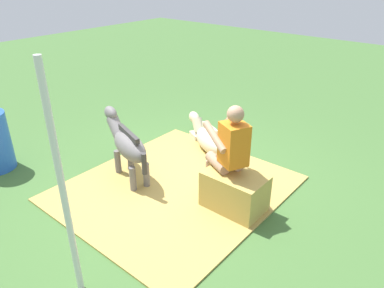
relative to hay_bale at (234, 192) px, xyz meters
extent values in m
plane|color=#426B33|center=(0.98, -0.02, -0.25)|extent=(24.00, 24.00, 0.00)
cube|color=tan|center=(0.88, 0.14, -0.24)|extent=(2.61, 2.91, 0.02)
cube|color=tan|center=(0.00, 0.00, 0.00)|extent=(0.76, 0.49, 0.51)
cylinder|color=tan|center=(0.27, 0.00, 0.32)|extent=(0.42, 0.30, 0.14)
cylinder|color=tan|center=(0.45, -0.08, 0.00)|extent=(0.11, 0.11, 0.51)
cube|color=black|center=(0.45, -0.08, -0.22)|extent=(0.24, 0.18, 0.06)
cylinder|color=tan|center=(0.19, -0.18, 0.32)|extent=(0.42, 0.30, 0.14)
cylinder|color=tan|center=(0.37, -0.26, 0.00)|extent=(0.11, 0.11, 0.51)
cube|color=black|center=(0.37, -0.26, -0.22)|extent=(0.24, 0.18, 0.06)
cube|color=orange|center=(0.05, 0.00, 0.65)|extent=(0.39, 0.38, 0.52)
cylinder|color=tan|center=(0.28, 0.07, 0.70)|extent=(0.49, 0.30, 0.26)
cylinder|color=tan|center=(0.14, -0.22, 0.70)|extent=(0.49, 0.30, 0.26)
sphere|color=tan|center=(0.05, 0.00, 1.03)|extent=(0.20, 0.20, 0.20)
ellipsoid|color=slate|center=(1.51, 0.36, 0.29)|extent=(0.90, 0.57, 0.34)
cylinder|color=slate|center=(1.81, 0.37, -0.07)|extent=(0.09, 0.09, 0.37)
cylinder|color=slate|center=(1.74, 0.18, -0.07)|extent=(0.09, 0.09, 0.37)
cylinder|color=slate|center=(1.28, 0.55, -0.07)|extent=(0.09, 0.09, 0.37)
cylinder|color=slate|center=(1.21, 0.36, -0.07)|extent=(0.09, 0.09, 0.37)
cylinder|color=slate|center=(1.98, 0.20, 0.39)|extent=(0.40, 0.29, 0.33)
ellipsoid|color=slate|center=(2.15, 0.14, 0.55)|extent=(0.35, 0.25, 0.20)
cube|color=#3A3838|center=(1.51, 0.36, 0.48)|extent=(0.59, 0.25, 0.08)
cylinder|color=#3A3838|center=(1.07, 0.51, 0.24)|extent=(0.07, 0.07, 0.30)
ellipsoid|color=beige|center=(1.17, -1.09, -0.07)|extent=(0.97, 0.76, 0.36)
cube|color=beige|center=(1.65, -1.34, -0.20)|extent=(0.36, 0.34, 0.10)
cylinder|color=beige|center=(1.67, -1.35, -0.01)|extent=(0.34, 0.29, 0.30)
ellipsoid|color=beige|center=(1.83, -1.43, 0.07)|extent=(0.34, 0.28, 0.20)
cube|color=#F2EDC5|center=(1.25, -1.12, 0.13)|extent=(0.43, 0.27, 0.08)
cylinder|color=silver|center=(0.42, 2.01, 0.88)|extent=(0.06, 0.06, 2.26)
camera|label=1|loc=(-2.03, 3.27, 2.59)|focal=34.23mm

